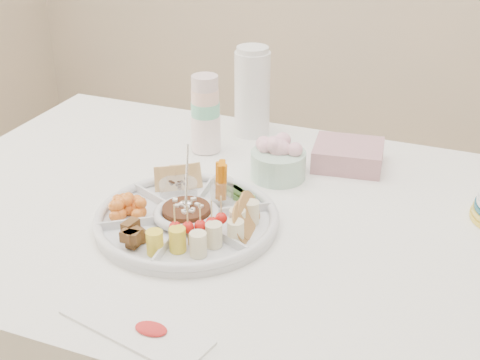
% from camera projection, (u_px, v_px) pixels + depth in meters
% --- Properties ---
extents(dining_table, '(1.52, 1.02, 0.76)m').
position_uv_depth(dining_table, '(240.00, 347.00, 1.63)').
color(dining_table, white).
rests_on(dining_table, floor).
extents(party_tray, '(0.50, 0.50, 0.04)m').
position_uv_depth(party_tray, '(187.00, 217.00, 1.39)').
color(party_tray, silver).
rests_on(party_tray, dining_table).
extents(bean_dip, '(0.13, 0.13, 0.04)m').
position_uv_depth(bean_dip, '(186.00, 214.00, 1.39)').
color(bean_dip, '#582D1C').
rests_on(bean_dip, party_tray).
extents(tortillas, '(0.13, 0.13, 0.06)m').
position_uv_depth(tortillas, '(247.00, 217.00, 1.35)').
color(tortillas, '#BC8545').
rests_on(tortillas, party_tray).
extents(carrot_cucumber, '(0.13, 0.13, 0.09)m').
position_uv_depth(carrot_cucumber, '(232.00, 179.00, 1.45)').
color(carrot_cucumber, orange).
rests_on(carrot_cucumber, party_tray).
extents(pita_raisins, '(0.15, 0.15, 0.06)m').
position_uv_depth(pita_raisins, '(176.00, 180.00, 1.49)').
color(pita_raisins, '#E0BC61').
rests_on(pita_raisins, party_tray).
extents(cherries, '(0.15, 0.15, 0.05)m').
position_uv_depth(cherries, '(129.00, 203.00, 1.42)').
color(cherries, orange).
rests_on(cherries, party_tray).
extents(granola_chunks, '(0.13, 0.13, 0.04)m').
position_uv_depth(granola_chunks, '(135.00, 234.00, 1.31)').
color(granola_chunks, brown).
rests_on(granola_chunks, party_tray).
extents(banana_tomato, '(0.14, 0.14, 0.09)m').
position_uv_depth(banana_tomato, '(197.00, 234.00, 1.26)').
color(banana_tomato, '#FFFC80').
rests_on(banana_tomato, party_tray).
extents(cup_stack, '(0.09, 0.09, 0.21)m').
position_uv_depth(cup_stack, '(205.00, 113.00, 1.69)').
color(cup_stack, beige).
rests_on(cup_stack, dining_table).
extents(thermos, '(0.10, 0.10, 0.25)m').
position_uv_depth(thermos, '(252.00, 91.00, 1.79)').
color(thermos, white).
rests_on(thermos, dining_table).
extents(flower_bowl, '(0.16, 0.16, 0.10)m').
position_uv_depth(flower_bowl, '(278.00, 158.00, 1.58)').
color(flower_bowl, '#B1E3C7').
rests_on(flower_bowl, dining_table).
extents(napkin_stack, '(0.19, 0.17, 0.06)m').
position_uv_depth(napkin_stack, '(348.00, 155.00, 1.65)').
color(napkin_stack, '#B37D87').
rests_on(napkin_stack, dining_table).
extents(placemat, '(0.28, 0.15, 0.01)m').
position_uv_depth(placemat, '(135.00, 327.00, 1.11)').
color(placemat, white).
rests_on(placemat, dining_table).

